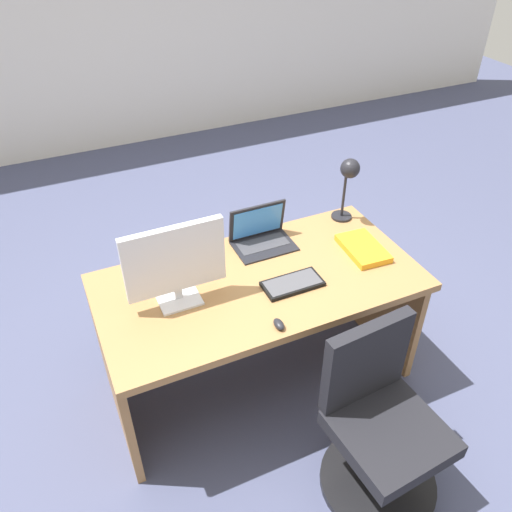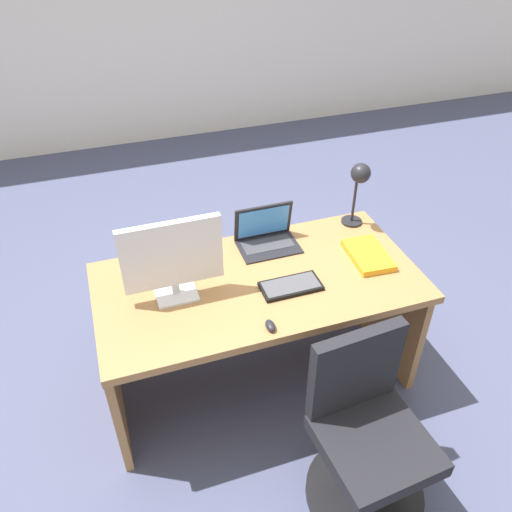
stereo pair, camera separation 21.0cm
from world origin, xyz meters
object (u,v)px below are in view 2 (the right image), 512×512
Objects in this scene: desk at (256,304)px; mouse at (270,326)px; keyboard at (291,286)px; desk_lamp at (359,181)px; office_chair at (366,440)px; monitor at (172,257)px; book at (368,255)px; laptop at (266,232)px.

desk is 21.71× the size of mouse.
keyboard is 0.77× the size of desk_lamp.
desk is 0.45m from mouse.
desk_lamp reaches higher than mouse.
desk_lamp reaches higher than office_chair.
monitor reaches higher than desk_lamp.
book is at bearing 11.46° from keyboard.
office_chair is (0.66, -0.80, -0.62)m from monitor.
keyboard is (-0.01, -0.41, -0.06)m from laptop.
book is at bearing -1.53° from monitor.
keyboard is 0.75m from desk_lamp.
mouse reaches higher than keyboard.
book is (0.47, -0.31, -0.05)m from laptop.
office_chair reaches higher than keyboard.
desk_lamp is 0.44× the size of office_chair.
laptop is 0.68m from mouse.
office_chair is at bearing -73.63° from desk.
monitor reaches higher than office_chair.
monitor reaches higher than book.
desk is 3.45× the size of monitor.
keyboard is (0.55, -0.13, -0.22)m from monitor.
office_chair is (-0.37, -0.77, -0.41)m from book.
laptop is 0.83× the size of desk_lamp.
book is at bearing -103.47° from desk_lamp.
book is at bearing -5.53° from desk.
desk_lamp is 1.25× the size of book.
keyboard reaches higher than desk.
monitor is 1.51× the size of book.
keyboard is at bearing 50.46° from mouse.
desk is 0.30m from keyboard.
laptop is at bearing 60.63° from desk.
mouse is (-0.06, -0.39, 0.22)m from desk.
keyboard is 0.30m from mouse.
desk is at bearing 106.37° from office_chair.
office_chair is at bearing -112.27° from desk_lamp.
desk is at bearing -119.37° from laptop.
book is (0.61, -0.06, 0.22)m from desk.
laptop is at bearing 146.55° from book.
office_chair is at bearing -84.61° from laptop.
keyboard is at bearing -143.59° from desk_lamp.
mouse reaches higher than desk.
mouse is at bearing -153.87° from book.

